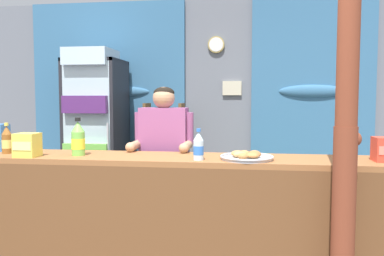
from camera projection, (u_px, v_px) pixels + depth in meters
name	position (u px, v px, depth m)	size (l,w,h in m)	color
ground_plane	(176.00, 254.00, 3.62)	(7.73, 7.73, 0.00)	#665B51
back_wall_curtained	(197.00, 102.00, 5.17)	(5.75, 0.22, 2.67)	slate
stall_counter	(177.00, 211.00, 2.88)	(3.66, 0.52, 0.99)	#935B33
timber_post	(346.00, 135.00, 2.41)	(0.17, 0.14, 2.50)	brown
drink_fridge	(96.00, 125.00, 4.84)	(0.64, 0.72, 2.00)	#232328
bottle_shelf_rack	(164.00, 156.00, 4.95)	(0.48, 0.28, 1.36)	brown
plastic_lawn_chair	(285.00, 188.00, 4.12)	(0.55, 0.55, 0.86)	#4CC675
shopkeeper	(164.00, 152.00, 3.44)	(0.52, 0.42, 1.52)	#28282D
soda_bottle_lime_soda	(78.00, 139.00, 3.01)	(0.10, 0.10, 0.29)	#75C64C
soda_bottle_iced_tea	(7.00, 140.00, 3.12)	(0.08, 0.08, 0.24)	brown
soda_bottle_water	(198.00, 147.00, 2.78)	(0.07, 0.07, 0.22)	silver
snack_box_instant_noodle	(27.00, 145.00, 2.94)	(0.16, 0.15, 0.18)	#EAD14C
pastry_tray	(247.00, 157.00, 2.81)	(0.38, 0.38, 0.06)	#BCBCC1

